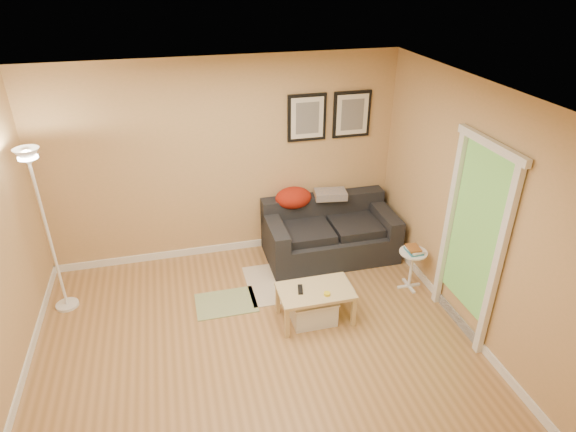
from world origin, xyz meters
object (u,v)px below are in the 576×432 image
object	(u,v)px
sofa	(330,231)
side_table	(411,269)
book_stack	(414,249)
coffee_table	(315,304)
floor_lamp	(49,238)
storage_bin	(313,309)

from	to	relation	value
sofa	side_table	xyz separation A→B (m)	(0.72, -0.93, -0.12)
book_stack	coffee_table	bearing A→B (deg)	-172.70
side_table	book_stack	xyz separation A→B (m)	(-0.00, -0.00, 0.29)
book_stack	sofa	bearing A→B (deg)	122.30
side_table	floor_lamp	size ratio (longest dim) A/B	0.26
storage_bin	floor_lamp	size ratio (longest dim) A/B	0.25
coffee_table	sofa	bearing A→B (deg)	83.45
sofa	side_table	size ratio (longest dim) A/B	3.36
storage_bin	book_stack	size ratio (longest dim) A/B	2.33
side_table	floor_lamp	distance (m)	4.12
floor_lamp	book_stack	bearing A→B (deg)	-8.97
sofa	coffee_table	bearing A→B (deg)	-115.49
sofa	side_table	distance (m)	1.18
book_stack	floor_lamp	size ratio (longest dim) A/B	0.11
coffee_table	side_table	world-z (taller)	side_table
sofa	coffee_table	xyz separation A→B (m)	(-0.58, -1.22, -0.17)
storage_bin	book_stack	xyz separation A→B (m)	(1.33, 0.31, 0.39)
sofa	book_stack	bearing A→B (deg)	-52.35
side_table	book_stack	bearing A→B (deg)	-99.67
storage_bin	floor_lamp	bearing A→B (deg)	160.69
storage_bin	floor_lamp	distance (m)	2.96
sofa	book_stack	size ratio (longest dim) A/B	8.03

